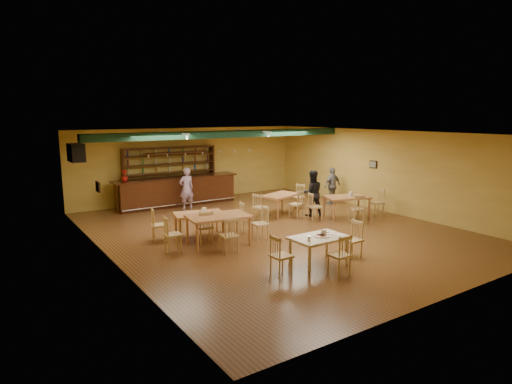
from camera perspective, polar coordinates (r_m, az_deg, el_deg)
floor at (r=13.63m, az=2.33°, el=-5.03°), size 12.00×12.00×0.00m
ceiling_beam at (r=15.52m, az=-3.70°, el=7.57°), size 10.00×0.30×0.25m
track_rail_left at (r=15.25m, az=-10.77°, el=7.63°), size 0.05×2.50×0.05m
track_rail_right at (r=16.76m, az=-0.55°, el=8.03°), size 0.05×2.50×0.05m
ac_unit at (r=15.18m, az=-22.42°, el=4.80°), size 0.34×0.70×0.48m
picture_left at (r=12.11m, az=-20.00°, el=0.66°), size 0.04×0.34×0.28m
picture_right at (r=16.99m, az=15.10°, el=3.51°), size 0.04×0.34×0.28m
bar_counter at (r=17.43m, az=-10.28°, el=0.09°), size 4.99×0.85×1.13m
back_bar_hutch at (r=17.92m, az=-11.14°, el=2.20°), size 3.86×0.40×2.28m
poinsettia at (r=16.63m, az=-16.84°, el=2.05°), size 0.31×0.31×0.43m
dining_table_a at (r=12.97m, az=-7.43°, el=-4.28°), size 1.58×1.15×0.71m
dining_table_b at (r=15.71m, az=3.17°, el=-1.62°), size 1.65×1.28×0.72m
dining_table_c at (r=12.09m, az=-4.93°, el=-4.99°), size 1.78×1.20×0.84m
dining_table_d at (r=15.54m, az=11.76°, el=-1.91°), size 1.70×1.30×0.75m
near_table at (r=10.55m, az=8.21°, el=-7.68°), size 1.35×0.87×0.72m
pizza_tray at (r=10.51m, az=8.65°, el=-5.68°), size 0.47×0.47×0.01m
parmesan_shaker at (r=10.06m, az=6.97°, el=-6.08°), size 0.07×0.07×0.11m
napkin_stack at (r=10.80m, az=8.92°, el=-5.21°), size 0.23×0.19×0.03m
pizza_server at (r=10.63m, az=9.06°, el=-5.44°), size 0.28×0.29×0.00m
side_plate at (r=10.66m, az=11.07°, el=-5.53°), size 0.22×0.22×0.01m
patron_bar at (r=16.66m, az=-9.08°, el=0.46°), size 0.59×0.40×1.59m
patron_right_a at (r=15.50m, az=7.33°, el=-0.15°), size 0.98×0.89×1.63m
patron_right_b at (r=17.70m, az=9.96°, el=0.81°), size 0.88×0.41×1.47m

